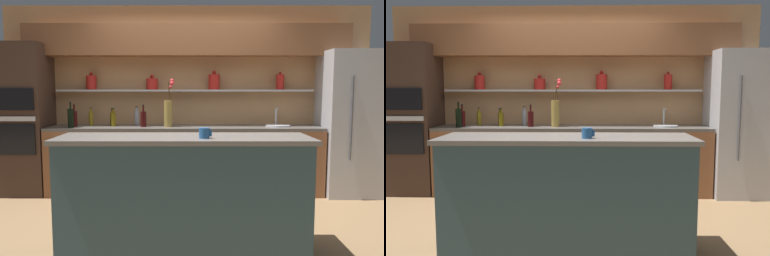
# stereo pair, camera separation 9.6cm
# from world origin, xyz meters

# --- Properties ---
(ground_plane) EXTENTS (12.00, 12.00, 0.00)m
(ground_plane) POSITION_xyz_m (0.00, 0.00, 0.00)
(ground_plane) COLOR olive
(back_wall_unit) EXTENTS (5.20, 0.44, 2.60)m
(back_wall_unit) POSITION_xyz_m (-0.00, 1.53, 1.55)
(back_wall_unit) COLOR tan
(back_wall_unit) RESTS_ON ground_plane
(back_counter_unit) EXTENTS (3.69, 0.62, 0.92)m
(back_counter_unit) POSITION_xyz_m (-0.03, 1.24, 0.46)
(back_counter_unit) COLOR brown
(back_counter_unit) RESTS_ON ground_plane
(island_counter) EXTENTS (2.20, 0.61, 1.02)m
(island_counter) POSITION_xyz_m (0.00, -0.63, 0.51)
(island_counter) COLOR #334C56
(island_counter) RESTS_ON ground_plane
(refrigerator) EXTENTS (0.76, 0.73, 1.93)m
(refrigerator) POSITION_xyz_m (2.22, 1.20, 0.97)
(refrigerator) COLOR #B7B7BC
(refrigerator) RESTS_ON ground_plane
(oven_tower) EXTENTS (0.71, 0.64, 2.04)m
(oven_tower) POSITION_xyz_m (-2.25, 1.24, 1.02)
(oven_tower) COLOR #3D281E
(oven_tower) RESTS_ON ground_plane
(flower_vase) EXTENTS (0.14, 0.13, 0.65)m
(flower_vase) POSITION_xyz_m (-0.25, 1.18, 1.13)
(flower_vase) COLOR olive
(flower_vase) RESTS_ON back_counter_unit
(sink_fixture) EXTENTS (0.33, 0.33, 0.25)m
(sink_fixture) POSITION_xyz_m (1.25, 1.25, 0.94)
(sink_fixture) COLOR #B7B7BC
(sink_fixture) RESTS_ON back_counter_unit
(bottle_wine_0) EXTENTS (0.08, 0.08, 0.31)m
(bottle_wine_0) POSITION_xyz_m (-1.52, 1.19, 1.03)
(bottle_wine_0) COLOR #380C0C
(bottle_wine_0) RESTS_ON back_counter_unit
(bottle_oil_1) EXTENTS (0.07, 0.07, 0.25)m
(bottle_oil_1) POSITION_xyz_m (-1.01, 1.26, 1.02)
(bottle_oil_1) COLOR brown
(bottle_oil_1) RESTS_ON back_counter_unit
(bottle_spirit_2) EXTENTS (0.07, 0.07, 0.27)m
(bottle_spirit_2) POSITION_xyz_m (-0.70, 1.36, 1.03)
(bottle_spirit_2) COLOR gray
(bottle_spirit_2) RESTS_ON back_counter_unit
(bottle_wine_3) EXTENTS (0.08, 0.08, 0.34)m
(bottle_wine_3) POSITION_xyz_m (-1.53, 1.07, 1.05)
(bottle_wine_3) COLOR black
(bottle_wine_3) RESTS_ON back_counter_unit
(bottle_oil_4) EXTENTS (0.06, 0.06, 0.25)m
(bottle_oil_4) POSITION_xyz_m (-1.35, 1.38, 1.02)
(bottle_oil_4) COLOR olive
(bottle_oil_4) RESTS_ON back_counter_unit
(bottle_oil_5) EXTENTS (0.06, 0.06, 0.24)m
(bottle_oil_5) POSITION_xyz_m (-1.04, 1.32, 1.02)
(bottle_oil_5) COLOR #47380A
(bottle_oil_5) RESTS_ON back_counter_unit
(bottle_wine_6) EXTENTS (0.08, 0.08, 0.30)m
(bottle_wine_6) POSITION_xyz_m (-0.58, 1.17, 1.03)
(bottle_wine_6) COLOR #380C0C
(bottle_wine_6) RESTS_ON back_counter_unit
(coffee_mug) EXTENTS (0.11, 0.09, 0.09)m
(coffee_mug) POSITION_xyz_m (0.18, -0.75, 1.06)
(coffee_mug) COLOR #235184
(coffee_mug) RESTS_ON island_counter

